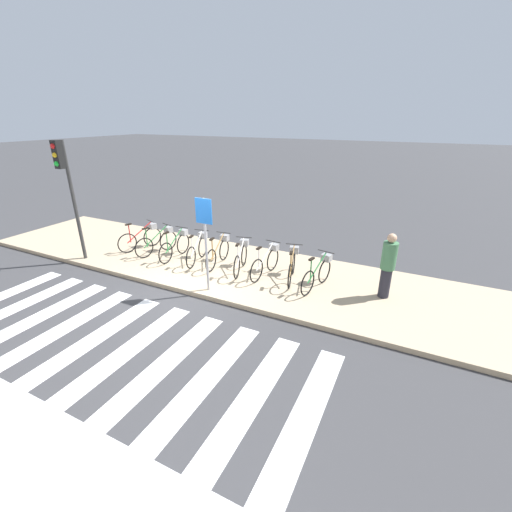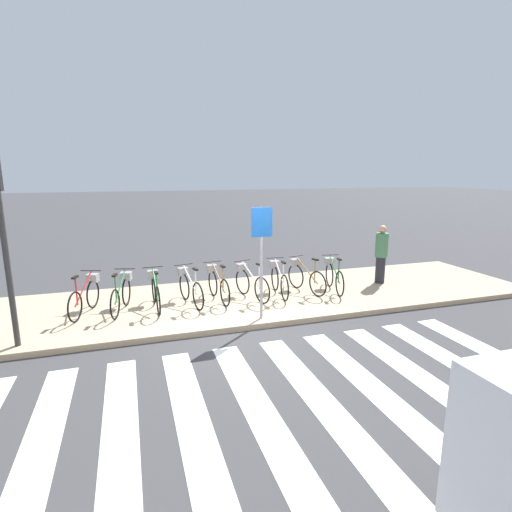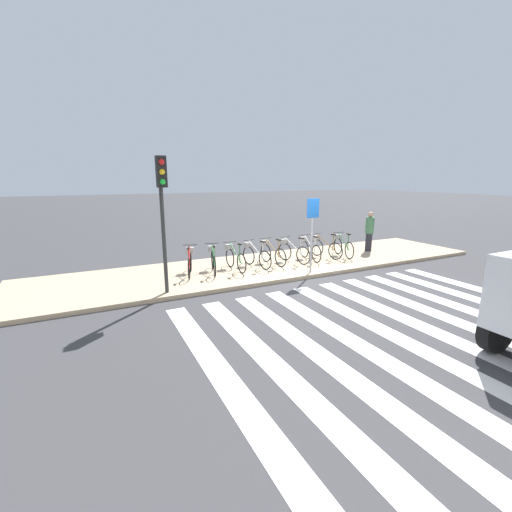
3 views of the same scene
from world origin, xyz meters
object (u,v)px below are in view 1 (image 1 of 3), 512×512
(parked_bicycle_4, at_px, (219,251))
(parked_bicycle_8, at_px, (318,272))
(parked_bicycle_2, at_px, (176,244))
(sign_post, at_px, (205,230))
(parked_bicycle_6, at_px, (267,260))
(traffic_light, at_px, (65,177))
(parked_bicycle_7, at_px, (292,265))
(parked_bicycle_0, at_px, (143,236))
(parked_bicycle_3, at_px, (198,248))
(pedestrian, at_px, (388,265))
(parked_bicycle_5, at_px, (241,256))
(parked_bicycle_1, at_px, (159,240))

(parked_bicycle_4, relative_size, parked_bicycle_8, 1.01)
(parked_bicycle_2, relative_size, sign_post, 0.65)
(parked_bicycle_6, bearing_deg, traffic_light, -164.63)
(parked_bicycle_7, bearing_deg, traffic_light, -165.91)
(parked_bicycle_8, bearing_deg, parked_bicycle_7, 168.93)
(parked_bicycle_0, height_order, parked_bicycle_2, same)
(parked_bicycle_0, xyz_separation_m, parked_bicycle_4, (2.94, 0.03, 0.00))
(parked_bicycle_0, height_order, parked_bicycle_3, same)
(parked_bicycle_2, height_order, parked_bicycle_7, same)
(parked_bicycle_8, relative_size, pedestrian, 0.93)
(pedestrian, bearing_deg, parked_bicycle_2, -178.01)
(parked_bicycle_4, height_order, parked_bicycle_7, same)
(parked_bicycle_3, xyz_separation_m, pedestrian, (5.34, 0.17, 0.42))
(parked_bicycle_4, height_order, parked_bicycle_5, same)
(pedestrian, bearing_deg, parked_bicycle_7, -178.01)
(parked_bicycle_6, distance_m, parked_bicycle_7, 0.73)
(parked_bicycle_6, bearing_deg, parked_bicycle_0, 179.74)
(parked_bicycle_2, xyz_separation_m, traffic_light, (-2.51, -1.44, 2.09))
(parked_bicycle_1, relative_size, parked_bicycle_4, 0.98)
(parked_bicycle_2, bearing_deg, parked_bicycle_0, 176.07)
(traffic_light, height_order, sign_post, traffic_light)
(parked_bicycle_8, relative_size, traffic_light, 0.43)
(parked_bicycle_5, relative_size, parked_bicycle_6, 0.97)
(parked_bicycle_0, distance_m, sign_post, 4.03)
(parked_bicycle_0, distance_m, parked_bicycle_2, 1.47)
(parked_bicycle_2, height_order, traffic_light, traffic_light)
(parked_bicycle_7, height_order, traffic_light, traffic_light)
(parked_bicycle_2, distance_m, parked_bicycle_7, 3.77)
(parked_bicycle_2, relative_size, parked_bicycle_5, 1.03)
(parked_bicycle_7, height_order, sign_post, sign_post)
(parked_bicycle_6, height_order, sign_post, sign_post)
(parked_bicycle_3, bearing_deg, pedestrian, 1.79)
(sign_post, bearing_deg, parked_bicycle_5, 82.83)
(parked_bicycle_5, distance_m, sign_post, 1.86)
(parked_bicycle_1, relative_size, parked_bicycle_6, 0.97)
(parked_bicycle_0, height_order, parked_bicycle_1, same)
(parked_bicycle_5, bearing_deg, parked_bicycle_0, 179.04)
(parked_bicycle_4, bearing_deg, parked_bicycle_8, -2.80)
(parked_bicycle_4, xyz_separation_m, traffic_light, (-3.98, -1.58, 2.09))
(parked_bicycle_2, relative_size, pedestrian, 0.95)
(parked_bicycle_3, bearing_deg, parked_bicycle_2, -176.60)
(pedestrian, bearing_deg, traffic_light, -169.13)
(sign_post, bearing_deg, parked_bicycle_2, 146.26)
(parked_bicycle_0, bearing_deg, parked_bicycle_3, -1.38)
(parked_bicycle_6, bearing_deg, parked_bicycle_3, -179.13)
(parked_bicycle_6, relative_size, traffic_light, 0.44)
(parked_bicycle_6, bearing_deg, parked_bicycle_2, -178.47)
(parked_bicycle_1, relative_size, traffic_light, 0.43)
(parked_bicycle_5, relative_size, sign_post, 0.63)
(parked_bicycle_4, xyz_separation_m, parked_bicycle_5, (0.80, -0.09, 0.00))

